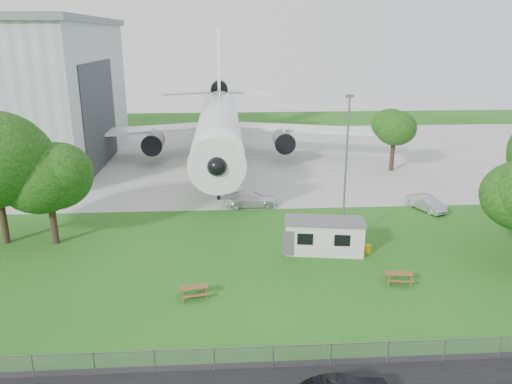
{
  "coord_description": "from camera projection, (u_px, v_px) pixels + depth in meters",
  "views": [
    {
      "loc": [
        -1.25,
        -31.18,
        16.37
      ],
      "look_at": [
        1.24,
        8.0,
        4.0
      ],
      "focal_mm": 35.0,
      "sensor_mm": 36.0,
      "label": 1
    }
  ],
  "objects": [
    {
      "name": "site_cabin",
      "position": [
        324.0,
        236.0,
        39.16
      ],
      "size": [
        6.92,
        3.63,
        2.62
      ],
      "color": "silver",
      "rests_on": "ground"
    },
    {
      "name": "ground",
      "position": [
        246.0,
        282.0,
        34.67
      ],
      "size": [
        160.0,
        160.0,
        0.0
      ],
      "primitive_type": "plane",
      "color": "#327621"
    },
    {
      "name": "lamp_mast",
      "position": [
        345.0,
        173.0,
        39.27
      ],
      "size": [
        0.16,
        0.16,
        12.0
      ],
      "primitive_type": "cylinder",
      "color": "slate",
      "rests_on": "ground"
    },
    {
      "name": "airliner",
      "position": [
        219.0,
        122.0,
        67.1
      ],
      "size": [
        46.36,
        47.73,
        17.69
      ],
      "color": "white",
      "rests_on": "ground"
    },
    {
      "name": "car_apron_van",
      "position": [
        251.0,
        199.0,
        49.6
      ],
      "size": [
        5.48,
        2.38,
        1.57
      ],
      "primitive_type": "imported",
      "rotation": [
        0.0,
        0.0,
        1.6
      ],
      "color": "white",
      "rests_on": "ground"
    },
    {
      "name": "fence",
      "position": [
        254.0,
        368.0,
        25.63
      ],
      "size": [
        58.0,
        0.04,
        1.3
      ],
      "primitive_type": "cube",
      "color": "gray",
      "rests_on": "ground"
    },
    {
      "name": "tree_far_apron",
      "position": [
        395.0,
        127.0,
        61.41
      ],
      "size": [
        5.46,
        5.46,
        8.28
      ],
      "color": "#382619",
      "rests_on": "ground"
    },
    {
      "name": "picnic_west",
      "position": [
        194.0,
        297.0,
        32.62
      ],
      "size": [
        2.04,
        1.8,
        0.76
      ],
      "primitive_type": null,
      "rotation": [
        0.0,
        0.0,
        0.18
      ],
      "color": "brown",
      "rests_on": "ground"
    },
    {
      "name": "picnic_east",
      "position": [
        398.0,
        283.0,
        34.51
      ],
      "size": [
        2.0,
        1.75,
        0.76
      ],
      "primitive_type": null,
      "rotation": [
        0.0,
        0.0,
        -0.15
      ],
      "color": "brown",
      "rests_on": "ground"
    },
    {
      "name": "concrete_apron",
      "position": [
        234.0,
        156.0,
        70.84
      ],
      "size": [
        120.0,
        46.0,
        0.03
      ],
      "primitive_type": "cube",
      "color": "#B7B7B2",
      "rests_on": "ground"
    },
    {
      "name": "car_ne_sedan",
      "position": [
        426.0,
        203.0,
        48.57
      ],
      "size": [
        3.04,
        4.61,
        1.43
      ],
      "primitive_type": "imported",
      "rotation": [
        0.0,
        0.0,
        0.39
      ],
      "color": "#A5A8AC",
      "rests_on": "ground"
    },
    {
      "name": "tree_west_small",
      "position": [
        48.0,
        178.0,
        39.4
      ],
      "size": [
        7.36,
        7.36,
        9.3
      ],
      "color": "#382619",
      "rests_on": "ground"
    }
  ]
}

